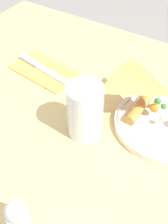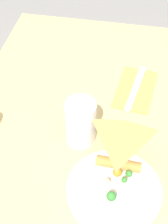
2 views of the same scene
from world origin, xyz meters
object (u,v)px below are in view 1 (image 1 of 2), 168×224
at_px(butter_knife, 42,68).
at_px(napkin_folded, 44,71).
at_px(salt_shaker, 19,220).
at_px(dining_table, 91,143).
at_px(milk_glass, 85,112).
at_px(plate_pizza, 163,121).

bearing_deg(butter_knife, napkin_folded, -0.00).
bearing_deg(salt_shaker, dining_table, 98.58).
distance_m(dining_table, milk_glass, 0.18).
bearing_deg(dining_table, plate_pizza, 17.97).
bearing_deg(plate_pizza, butter_knife, 176.39).
relative_size(dining_table, plate_pizza, 5.00).
height_order(dining_table, napkin_folded, napkin_folded).
bearing_deg(dining_table, salt_shaker, -81.42).
bearing_deg(milk_glass, dining_table, 103.57).
relative_size(milk_glass, napkin_folded, 0.64).
relative_size(plate_pizza, milk_glass, 1.73).
bearing_deg(plate_pizza, milk_glass, -143.48).
bearing_deg(plate_pizza, dining_table, -162.03).
bearing_deg(plate_pizza, salt_shaker, -107.21).
distance_m(milk_glass, butter_knife, 0.26).
height_order(milk_glass, salt_shaker, milk_glass).
distance_m(napkin_folded, salt_shaker, 0.44).
height_order(dining_table, salt_shaker, salt_shaker).
distance_m(dining_table, napkin_folded, 0.23).
bearing_deg(napkin_folded, dining_table, -19.74).
distance_m(milk_glass, napkin_folded, 0.25).
bearing_deg(dining_table, milk_glass, -76.43).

